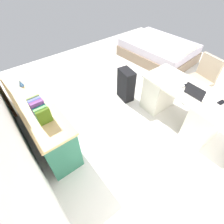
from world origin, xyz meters
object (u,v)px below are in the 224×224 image
computer_mouse (182,86)px  cell_phone_by_mouse (187,85)px  credenza (41,120)px  office_chair (199,82)px  bed (158,50)px  cell_phone_near_laptop (221,102)px  desk (181,104)px  laptop (196,93)px  figurine_small (21,83)px  suitcase_black (126,85)px

computer_mouse → cell_phone_by_mouse: size_ratio=0.74×
cell_phone_by_mouse → credenza: bearing=88.5°
office_chair → bed: (1.66, -0.74, -0.18)m
bed → cell_phone_near_laptop: (-2.34, 1.43, 0.51)m
desk → office_chair: (0.15, -0.79, 0.03)m
laptop → cell_phone_by_mouse: bearing=-32.1°
credenza → cell_phone_near_laptop: credenza is taller
bed → figurine_small: 3.68m
office_chair → suitcase_black: size_ratio=1.40×
bed → computer_mouse: size_ratio=20.08×
office_chair → cell_phone_by_mouse: office_chair is taller
office_chair → cell_phone_by_mouse: bearing=98.6°
suitcase_black → computer_mouse: bearing=-154.0°
computer_mouse → figurine_small: bearing=53.8°
office_chair → cell_phone_by_mouse: (-0.11, 0.72, 0.33)m
computer_mouse → office_chair: bearing=-82.8°
bed → office_chair: bearing=156.1°
computer_mouse → cell_phone_by_mouse: 0.10m
credenza → figurine_small: 0.67m
desk → cell_phone_by_mouse: 0.37m
suitcase_black → bed: bearing=-59.4°
credenza → figurine_small: bearing=0.2°
bed → figurine_small: figurine_small is taller
computer_mouse → laptop: bearing=171.0°
credenza → cell_phone_by_mouse: credenza is taller
laptop → office_chair: bearing=-68.4°
figurine_small → cell_phone_near_laptop: bearing=-134.7°
desk → laptop: 0.46m
laptop → figurine_small: bearing=47.6°
office_chair → cell_phone_near_laptop: 1.03m
suitcase_black → computer_mouse: size_ratio=6.70×
computer_mouse → cell_phone_by_mouse: (-0.02, -0.10, -0.01)m
office_chair → bed: size_ratio=0.47×
office_chair → credenza: size_ratio=0.52×
desk → cell_phone_by_mouse: size_ratio=10.69×
suitcase_black → cell_phone_near_laptop: (-1.60, -0.44, 0.42)m
credenza → computer_mouse: bearing=-117.7°
desk → bed: size_ratio=0.72×
bed → cell_phone_near_laptop: cell_phone_near_laptop is taller
laptop → bed: bearing=-38.7°
desk → office_chair: 0.81m
cell_phone_by_mouse → figurine_small: size_ratio=1.24×
computer_mouse → figurine_small: size_ratio=0.91×
computer_mouse → figurine_small: figurine_small is taller
desk → suitcase_black: (1.08, 0.34, -0.06)m
office_chair → cell_phone_by_mouse: 0.81m
desk → bed: bearing=-40.1°
laptop → cell_phone_near_laptop: (-0.33, -0.18, -0.04)m
credenza → cell_phone_by_mouse: bearing=-117.2°
desk → computer_mouse: 0.38m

